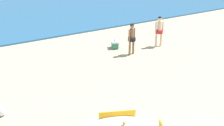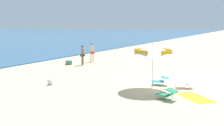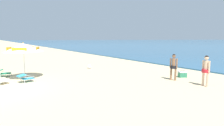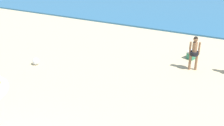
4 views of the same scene
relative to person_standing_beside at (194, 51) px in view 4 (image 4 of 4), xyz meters
The scene contains 3 objects.
person_standing_beside is the anchor object (origin of this frame).
cooler_box 1.42m from the person_standing_beside, 101.49° to the left, with size 0.52×0.60×0.43m.
beach_ball 7.24m from the person_standing_beside, 160.64° to the right, with size 0.33×0.33×0.33m, color white.
Camera 4 is at (4.71, -4.23, 6.54)m, focal length 51.33 mm.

